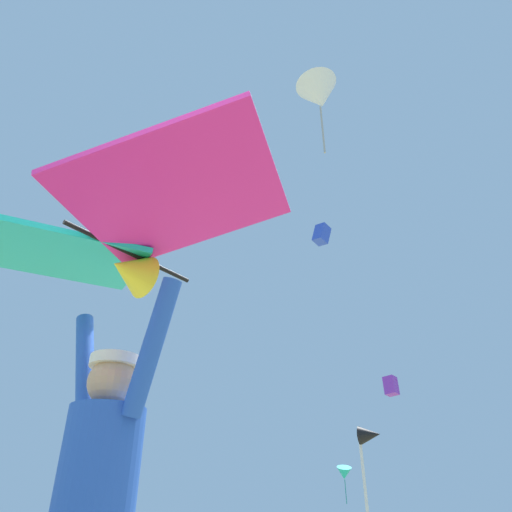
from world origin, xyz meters
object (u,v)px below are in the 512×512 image
Objects in this scene: distant_kite_teal_high_right at (344,473)px; distant_kite_white_high_left at (319,95)px; marker_flag at (369,448)px; distant_kite_purple_mid_left at (391,386)px; held_stunt_kite at (119,238)px; distant_kite_blue_overhead_distant at (322,234)px.

distant_kite_white_high_left is at bearing -71.99° from distant_kite_teal_high_right.
distant_kite_teal_high_right reaches higher than marker_flag.
distant_kite_white_high_left is 11.90m from marker_flag.
marker_flag is (5.51, -29.78, -8.46)m from distant_kite_purple_mid_left.
held_stunt_kite is at bearing -74.44° from distant_kite_teal_high_right.
distant_kite_white_high_left reaches higher than distant_kite_teal_high_right.
distant_kite_teal_high_right is at bearing 105.56° from held_stunt_kite.
held_stunt_kite is 5.07m from marker_flag.
distant_kite_teal_high_right is 16.00m from distant_kite_blue_overhead_distant.
distant_kite_blue_overhead_distant reaches higher than held_stunt_kite.
held_stunt_kite is 0.87× the size of distant_kite_teal_high_right.
distant_kite_purple_mid_left reaches higher than marker_flag.
marker_flag is at bearing -70.97° from distant_kite_blue_overhead_distant.
held_stunt_kite is 1.00× the size of marker_flag.
distant_kite_blue_overhead_distant is at bearing -73.26° from distant_kite_teal_high_right.
marker_flag is at bearing -79.52° from distant_kite_purple_mid_left.
distant_kite_teal_high_right is at bearing 108.18° from marker_flag.
distant_kite_blue_overhead_distant reaches higher than distant_kite_teal_high_right.
marker_flag is (8.69, -26.46, -2.31)m from distant_kite_teal_high_right.
held_stunt_kite is 1.50× the size of distant_kite_purple_mid_left.
distant_kite_white_high_left is (-1.39, 8.80, 10.81)m from held_stunt_kite.
distant_kite_purple_mid_left is at bearing 89.16° from distant_kite_blue_overhead_distant.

